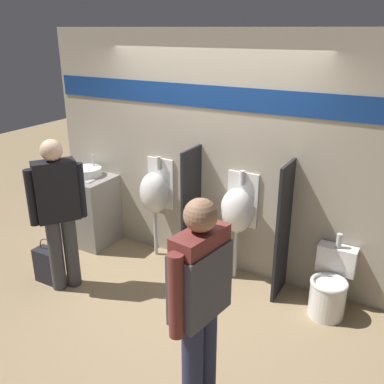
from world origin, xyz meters
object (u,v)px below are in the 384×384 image
at_px(cell_phone, 90,181).
at_px(person_with_lanyard, 58,210).
at_px(urinal_far, 237,210).
at_px(person_in_vest, 200,296).
at_px(shopping_bag, 49,265).
at_px(urinal_near_counter, 155,193).
at_px(toilet, 330,287).
at_px(sink_basin, 87,172).

xyz_separation_m(cell_phone, person_with_lanyard, (0.34, -0.85, 0.01)).
xyz_separation_m(urinal_far, person_in_vest, (0.51, -1.80, 0.15)).
xyz_separation_m(person_with_lanyard, shopping_bag, (-0.24, -0.02, -0.72)).
bearing_deg(cell_phone, shopping_bag, -83.18).
xyz_separation_m(urinal_near_counter, toilet, (2.17, -0.14, -0.55)).
xyz_separation_m(toilet, person_with_lanyard, (-2.63, -0.96, 0.64)).
relative_size(urinal_near_counter, person_with_lanyard, 0.75).
bearing_deg(urinal_near_counter, shopping_bag, -121.98).
relative_size(sink_basin, person_with_lanyard, 0.22).
xyz_separation_m(urinal_near_counter, person_in_vest, (1.59, -1.80, 0.15)).
distance_m(cell_phone, person_in_vest, 2.85).
height_order(sink_basin, person_in_vest, person_in_vest).
distance_m(cell_phone, urinal_near_counter, 0.84).
bearing_deg(toilet, cell_phone, -177.89).
relative_size(cell_phone, urinal_near_counter, 0.11).
bearing_deg(urinal_far, cell_phone, -172.51).
height_order(toilet, person_in_vest, person_in_vest).
bearing_deg(urinal_far, urinal_near_counter, 180.00).
height_order(urinal_near_counter, person_in_vest, person_in_vest).
height_order(sink_basin, shopping_bag, sink_basin).
distance_m(toilet, person_in_vest, 1.89).
height_order(toilet, shopping_bag, toilet).
bearing_deg(person_with_lanyard, sink_basin, 62.11).
bearing_deg(person_in_vest, shopping_bag, 82.51).
xyz_separation_m(cell_phone, toilet, (2.97, 0.11, -0.63)).
bearing_deg(sink_basin, urinal_near_counter, 4.46).
relative_size(urinal_near_counter, urinal_far, 1.00).
distance_m(urinal_far, person_in_vest, 1.87).
height_order(toilet, person_with_lanyard, person_with_lanyard).
height_order(urinal_near_counter, person_with_lanyard, person_with_lanyard).
relative_size(person_in_vest, shopping_bag, 3.18).
bearing_deg(shopping_bag, person_with_lanyard, 5.59).
distance_m(urinal_far, shopping_bag, 2.20).
distance_m(sink_basin, cell_phone, 0.26).
bearing_deg(cell_phone, person_with_lanyard, -68.15).
xyz_separation_m(cell_phone, person_in_vest, (2.39, -1.55, 0.08)).
bearing_deg(urinal_far, toilet, -7.28).
height_order(urinal_far, toilet, urinal_far).
bearing_deg(urinal_near_counter, cell_phone, -162.83).
xyz_separation_m(sink_basin, toilet, (3.16, -0.06, -0.68)).
xyz_separation_m(urinal_far, toilet, (1.08, -0.14, -0.55)).
distance_m(cell_phone, shopping_bag, 1.13).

